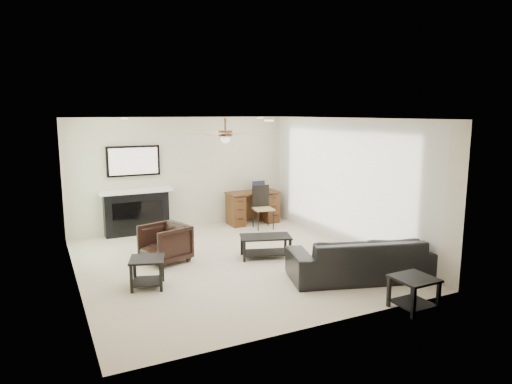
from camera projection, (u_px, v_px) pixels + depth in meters
room_shell at (236, 166)px, 7.90m from camera, size 5.50×5.54×2.52m
sofa at (362, 258)px, 7.21m from camera, size 2.46×1.52×0.67m
armchair at (165, 243)px, 7.99m from camera, size 0.92×0.91×0.67m
coffee_table at (266, 247)px, 8.26m from camera, size 1.01×0.75×0.40m
end_table_near at (413, 293)px, 6.05m from camera, size 0.53×0.53×0.45m
end_table_left at (147, 273)px, 6.84m from camera, size 0.63×0.63×0.45m
fireplace_unit at (136, 191)px, 9.71m from camera, size 1.52×0.34×1.91m
desk at (253, 208)px, 10.79m from camera, size 1.22×0.56×0.76m
desk_chair at (263, 207)px, 10.28m from camera, size 0.48×0.49×0.97m
laptop at (261, 186)px, 10.77m from camera, size 0.33×0.24×0.23m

